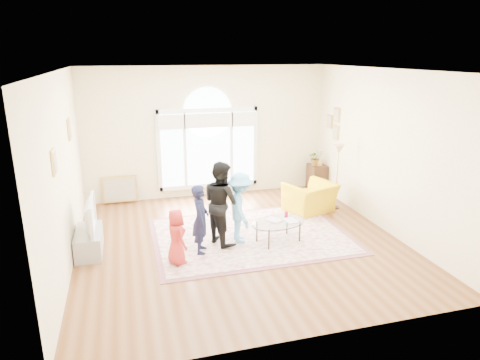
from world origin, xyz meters
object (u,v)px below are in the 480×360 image
object	(u,v)px
tv_console	(89,242)
coffee_table	(279,223)
area_rug	(251,236)
television	(87,215)
armchair	(310,197)

from	to	relation	value
tv_console	coffee_table	bearing A→B (deg)	-8.22
area_rug	coffee_table	xyz separation A→B (m)	(0.42, -0.41, 0.39)
area_rug	television	world-z (taller)	television
tv_console	coffee_table	distance (m)	3.49
area_rug	tv_console	distance (m)	3.03
area_rug	armchair	world-z (taller)	armchair
armchair	tv_console	bearing A→B (deg)	-8.56
television	coffee_table	size ratio (longest dim) A/B	0.81
tv_console	television	bearing A→B (deg)	0.00
tv_console	television	xyz separation A→B (m)	(0.01, 0.00, 0.51)
area_rug	armchair	distance (m)	1.98
television	coffee_table	bearing A→B (deg)	-8.23
coffee_table	television	bearing A→B (deg)	156.73
area_rug	armchair	xyz separation A→B (m)	(1.70, 0.96, 0.32)
area_rug	coffee_table	bearing A→B (deg)	-43.81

